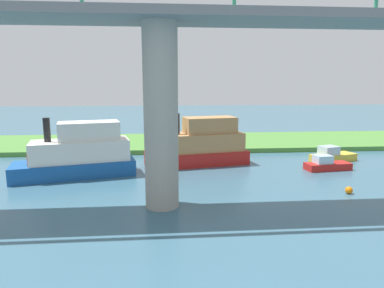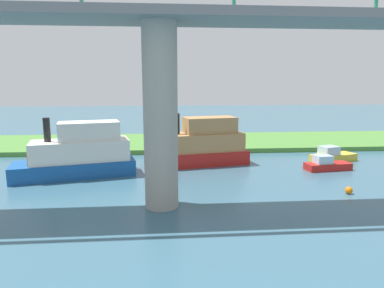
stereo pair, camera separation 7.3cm
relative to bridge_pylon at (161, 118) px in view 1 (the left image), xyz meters
name	(u,v)px [view 1 (the left image)]	position (x,y,z in m)	size (l,w,h in m)	color
ground_plane	(177,154)	(-1.51, -15.25, -5.44)	(160.00, 160.00, 0.00)	#386075
grassy_bank	(175,142)	(-1.51, -21.25, -5.19)	(80.00, 12.00, 0.50)	#4C8438
bridge_pylon	(161,118)	(0.00, 0.00, 0.00)	(2.03, 2.03, 10.88)	#9E998E
bridge_span	(159,12)	(0.00, -0.02, 5.93)	(65.02, 4.30, 3.25)	slate
person_on_bank	(180,140)	(-1.89, -17.35, -4.24)	(0.51, 0.51, 1.39)	#2D334C
mooring_post	(199,143)	(-3.94, -16.11, -4.44)	(0.20, 0.20, 1.00)	brown
pontoon_yellow	(200,145)	(-3.49, -10.74, -3.66)	(9.81, 4.92, 4.79)	red
houseboat_blue	(78,154)	(6.77, -7.53, -3.65)	(9.91, 5.30, 4.82)	#195199
motorboat_white	(326,165)	(-14.26, -7.68, -4.97)	(4.08, 1.87, 1.31)	red
skiff_small	(332,156)	(-16.32, -10.76, -4.89)	(4.86, 2.96, 1.53)	gold
riverboat_paddlewheel	(92,155)	(6.92, -13.40, -4.93)	(4.42, 1.89, 1.43)	red
marker_buoy	(349,190)	(-12.72, -1.30, -5.19)	(0.50, 0.50, 0.50)	orange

